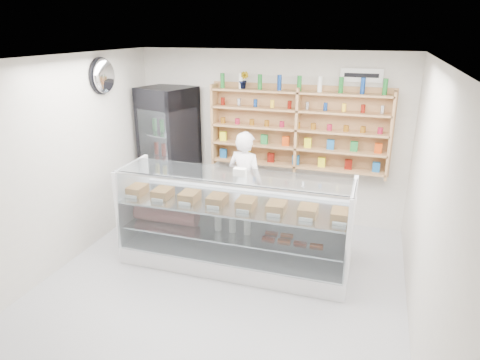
% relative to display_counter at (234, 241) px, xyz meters
% --- Properties ---
extents(room, '(5.00, 5.00, 5.00)m').
position_rel_display_counter_xyz_m(room, '(0.01, -0.69, 1.03)').
color(room, '#98999D').
rests_on(room, ground).
extents(display_counter, '(3.09, 0.92, 1.34)m').
position_rel_display_counter_xyz_m(display_counter, '(0.00, 0.00, 0.00)').
color(display_counter, white).
rests_on(display_counter, floor).
extents(shop_worker, '(0.68, 0.54, 1.65)m').
position_rel_display_counter_xyz_m(shop_worker, '(-0.17, 1.07, 0.46)').
color(shop_worker, white).
rests_on(shop_worker, floor).
extents(drinks_cooler, '(0.98, 0.96, 2.20)m').
position_rel_display_counter_xyz_m(drinks_cooler, '(-1.66, 1.45, 0.74)').
color(drinks_cooler, black).
rests_on(drinks_cooler, floor).
extents(wall_shelving, '(2.84, 0.28, 1.33)m').
position_rel_display_counter_xyz_m(wall_shelving, '(0.51, 1.65, 1.23)').
color(wall_shelving, '#A4814D').
rests_on(wall_shelving, back_wall).
extents(potted_plant, '(0.16, 0.13, 0.28)m').
position_rel_display_counter_xyz_m(potted_plant, '(-0.39, 1.65, 1.97)').
color(potted_plant, '#1E6626').
rests_on(potted_plant, wall_shelving).
extents(security_mirror, '(0.15, 0.50, 0.50)m').
position_rel_display_counter_xyz_m(security_mirror, '(-2.16, 0.51, 2.08)').
color(security_mirror, silver).
rests_on(security_mirror, left_wall).
extents(wall_sign, '(0.62, 0.03, 0.20)m').
position_rel_display_counter_xyz_m(wall_sign, '(1.41, 1.78, 2.08)').
color(wall_sign, white).
rests_on(wall_sign, back_wall).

